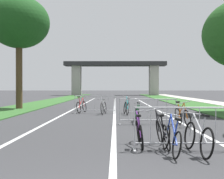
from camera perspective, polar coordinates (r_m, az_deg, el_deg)
grass_verge_left at (r=31.09m, az=-12.18°, el=-2.37°), size 3.28×66.90×0.05m
grass_verge_right at (r=31.07m, az=13.30°, el=-2.37°), size 3.28×66.90×0.05m
sidewalk_path_right at (r=31.78m, az=18.11°, el=-2.29°), size 2.17×66.90×0.08m
lane_stripe_center at (r=22.31m, az=0.53°, el=-3.49°), size 0.14×38.70×0.01m
lane_stripe_right_lane at (r=22.49m, az=7.86°, el=-3.47°), size 0.14×38.70×0.01m
lane_stripe_left_lane at (r=22.50m, az=-6.80°, el=-3.47°), size 0.14×38.70×0.01m
overpass_bridge at (r=58.28m, az=0.60°, el=3.43°), size 19.70×3.42×6.53m
tree_left_maple_mid at (r=22.27m, az=-17.36°, el=12.02°), size 4.24×4.24×7.87m
crowd_barrier_nearest at (r=7.37m, az=13.46°, el=-7.35°), size 2.39×0.44×1.05m
crowd_barrier_second at (r=12.33m, az=6.90°, el=-4.23°), size 2.41×0.56×1.05m
crowd_barrier_third at (r=17.38m, az=-3.29°, el=-2.89°), size 2.40×0.50×1.05m
bicycle_red_0 at (r=18.02m, az=-5.86°, el=-3.23°), size 0.54×1.70×0.99m
bicycle_teal_1 at (r=16.79m, az=2.79°, el=-3.47°), size 0.45×1.65×1.03m
bicycle_silver_2 at (r=7.11m, az=16.10°, el=-8.81°), size 0.46×1.74×0.93m
bicycle_purple_3 at (r=7.77m, az=5.28°, el=-8.23°), size 0.43×1.65×0.90m
bicycle_black_4 at (r=7.69m, az=9.59°, el=-8.14°), size 0.51×1.63×0.98m
bicycle_white_5 at (r=16.90m, az=-1.63°, el=-3.45°), size 0.56×1.70×0.91m
bicycle_blue_6 at (r=6.97m, az=11.33°, el=-9.20°), size 0.44×1.60×0.92m
bicycle_green_7 at (r=12.72m, az=4.66°, el=-4.84°), size 0.44×1.73×0.88m
bicycle_orange_8 at (r=12.01m, az=13.33°, el=-5.03°), size 0.50×1.66×1.01m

